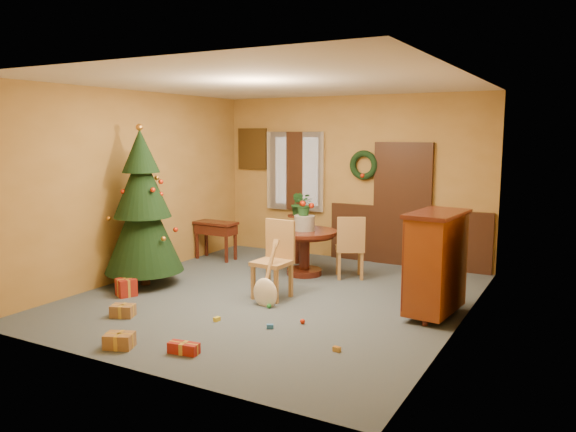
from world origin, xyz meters
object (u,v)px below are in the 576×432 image
Objects in this scene: dining_table at (304,244)px; sideboard at (436,261)px; writing_desk at (216,231)px; christmas_tree at (143,210)px; chair_near at (275,256)px.

dining_table is 0.80× the size of sideboard.
dining_table is at bearing -7.06° from writing_desk.
writing_desk is at bearing 92.33° from christmas_tree.
chair_near is at bearing 11.11° from christmas_tree.
chair_near reaches higher than writing_desk.
sideboard is (2.15, 0.22, 0.13)m from chair_near.
writing_desk is 4.45m from sideboard.
christmas_tree is 4.24m from sideboard.
chair_near is at bearing -35.63° from writing_desk.
christmas_tree is at bearing -87.67° from writing_desk.
writing_desk is (-0.08, 1.91, -0.62)m from christmas_tree.
chair_near is 1.37× the size of writing_desk.
christmas_tree reaches higher than chair_near.
sideboard is (4.17, 0.62, -0.43)m from christmas_tree.
writing_desk is at bearing 163.12° from sideboard.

